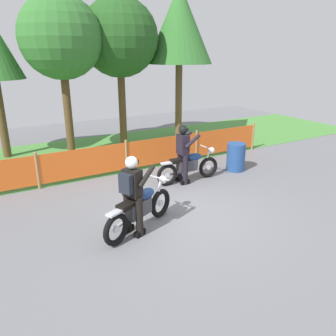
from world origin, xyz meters
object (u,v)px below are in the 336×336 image
(motorcycle_trailing, at_px, (140,208))
(oil_drum, at_px, (236,157))
(motorcycle_lead, at_px, (189,166))
(rider_lead, at_px, (183,152))
(rider_trailing, at_px, (132,192))

(motorcycle_trailing, xyz_separation_m, oil_drum, (4.26, 1.89, -0.05))
(motorcycle_lead, xyz_separation_m, motorcycle_trailing, (-2.43, -1.83, 0.02))
(motorcycle_lead, bearing_deg, rider_lead, -179.43)
(motorcycle_trailing, xyz_separation_m, rider_trailing, (-0.21, -0.10, 0.46))
(motorcycle_lead, relative_size, rider_lead, 1.20)
(rider_lead, relative_size, rider_trailing, 1.00)
(rider_lead, xyz_separation_m, oil_drum, (2.02, 0.06, -0.48))
(rider_lead, bearing_deg, rider_trailing, -139.53)
(motorcycle_trailing, height_order, rider_lead, rider_lead)
(rider_trailing, distance_m, oil_drum, 4.92)
(motorcycle_trailing, xyz_separation_m, rider_lead, (2.24, 1.84, 0.43))
(motorcycle_trailing, bearing_deg, rider_lead, 14.40)
(oil_drum, bearing_deg, rider_lead, -178.42)
(motorcycle_lead, distance_m, rider_lead, 0.49)
(motorcycle_trailing, bearing_deg, rider_trailing, -179.49)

